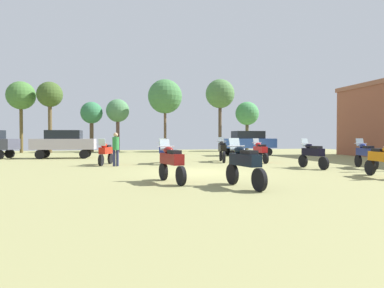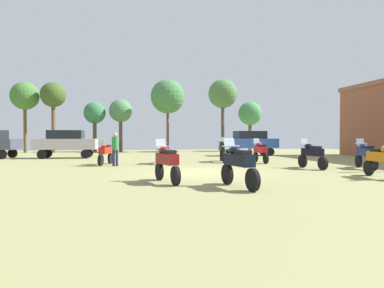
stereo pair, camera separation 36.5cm
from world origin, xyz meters
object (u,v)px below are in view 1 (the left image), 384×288
motorcycle_1 (383,159)px  tree_4 (165,97)px  motorcycle_10 (313,154)px  tree_1 (50,96)px  motorcycle_3 (260,151)px  motorcycle_5 (106,152)px  tree_8 (118,111)px  motorcycle_9 (171,161)px  motorcycle_4 (244,163)px  person_1 (116,147)px  tree_5 (247,114)px  tree_3 (91,114)px  tree_2 (220,94)px  tree_7 (21,96)px  motorcycle_7 (222,150)px  motorcycle_6 (162,151)px  car_1 (248,141)px  motorcycle_2 (366,154)px

motorcycle_1 → tree_4: bearing=-70.4°
motorcycle_10 → tree_1: 25.64m
motorcycle_3 → motorcycle_5: (-8.91, 0.14, 0.00)m
tree_8 → motorcycle_9: bearing=-85.5°
motorcycle_4 → tree_8: 27.11m
person_1 → tree_5: bearing=52.3°
tree_3 → tree_8: bearing=-3.3°
tree_2 → tree_7: 19.53m
motorcycle_7 → tree_4: tree_4 is taller
person_1 → tree_7: tree_7 is taller
motorcycle_6 → motorcycle_1: bearing=139.0°
tree_7 → motorcycle_6: bearing=-54.2°
motorcycle_3 → motorcycle_10: size_ratio=1.01×
motorcycle_5 → tree_8: bearing=-74.3°
tree_7 → motorcycle_3: bearing=-43.3°
motorcycle_9 → car_1: (8.50, 15.30, 0.45)m
motorcycle_10 → tree_3: tree_3 is taller
motorcycle_3 → tree_7: tree_7 is taller
motorcycle_7 → person_1: person_1 is taller
motorcycle_9 → tree_2: bearing=56.0°
motorcycle_3 → motorcycle_5: size_ratio=1.06×
motorcycle_1 → tree_3: (-12.62, 25.35, 3.17)m
motorcycle_3 → tree_1: 21.99m
motorcycle_5 → tree_8: size_ratio=0.37×
tree_5 → tree_8: tree_8 is taller
motorcycle_6 → car_1: size_ratio=0.48×
motorcycle_1 → motorcycle_9: (-8.03, 0.17, 0.00)m
motorcycle_3 → person_1: 8.41m
motorcycle_2 → motorcycle_6: (-9.37, 4.78, -0.01)m
motorcycle_5 → motorcycle_9: bearing=124.6°
tree_1 → motorcycle_2: bearing=-47.8°
motorcycle_3 → motorcycle_7: bearing=151.9°
motorcycle_1 → tree_2: size_ratio=0.29×
motorcycle_7 → tree_3: size_ratio=0.44×
motorcycle_10 → tree_3: 24.75m
motorcycle_5 → motorcycle_10: 10.79m
motorcycle_1 → motorcycle_7: 9.75m
motorcycle_6 → motorcycle_3: bearing=-175.3°
motorcycle_6 → motorcycle_10: 8.05m
motorcycle_9 → tree_4: 24.22m
motorcycle_1 → motorcycle_9: motorcycle_9 is taller
motorcycle_6 → car_1: bearing=-130.2°
motorcycle_1 → tree_5: 24.63m
motorcycle_1 → motorcycle_4: 6.18m
tree_5 → tree_8: (-13.66, 1.06, 0.16)m
motorcycle_5 → tree_7: bearing=-45.0°
motorcycle_1 → tree_5: (3.64, 24.14, 3.27)m
person_1 → tree_3: 18.63m
person_1 → tree_8: tree_8 is taller
tree_5 → motorcycle_5: bearing=-131.5°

